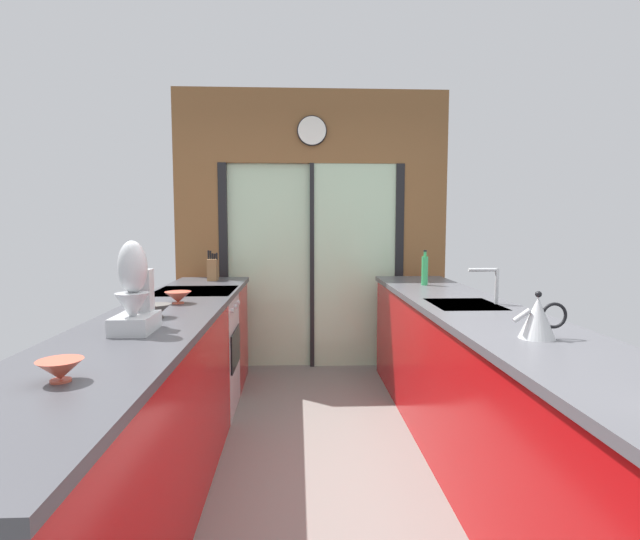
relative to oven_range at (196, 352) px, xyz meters
name	(u,v)px	position (x,y,z in m)	size (l,w,h in m)	color
ground_plane	(321,448)	(0.91, -0.65, -0.47)	(5.04, 7.60, 0.02)	slate
back_wall_unit	(312,213)	(0.91, 1.15, 1.07)	(2.64, 0.12, 2.70)	brown
left_counter_run	(153,405)	(0.00, -1.12, 0.01)	(0.62, 3.80, 0.92)	#AD0C0F
right_counter_run	(480,389)	(1.82, -0.95, 0.01)	(0.62, 3.80, 0.92)	#AD0C0F
sink_faucet	(491,279)	(1.96, -0.70, 0.62)	(0.19, 0.02, 0.22)	#B7BABC
oven_range	(196,352)	(0.00, 0.00, 0.00)	(0.60, 0.60, 0.92)	#B7BABC
mixing_bowl_near	(60,370)	(0.02, -2.12, 0.50)	(0.14, 0.14, 0.07)	#BC4C38
mixing_bowl_mid	(157,310)	(0.02, -1.06, 0.50)	(0.15, 0.15, 0.07)	#514C47
mixing_bowl_far	(178,297)	(0.02, -0.60, 0.51)	(0.16, 0.16, 0.08)	#BC4C38
knife_block	(213,269)	(0.02, 0.68, 0.56)	(0.09, 0.14, 0.27)	brown
stand_mixer	(135,297)	(0.02, -1.40, 0.63)	(0.17, 0.27, 0.42)	#B7BABC
kettle	(538,318)	(1.80, -1.62, 0.56)	(0.24, 0.15, 0.21)	#B7BABC
soap_bottle	(425,270)	(1.80, 0.26, 0.59)	(0.05, 0.05, 0.29)	#339E56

